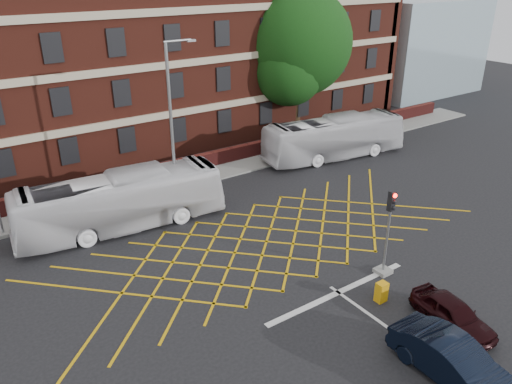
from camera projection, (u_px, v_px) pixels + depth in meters
ground at (290, 258)px, 24.96m from camera, size 120.00×120.00×0.00m
victorian_building at (117, 44)px, 38.24m from camera, size 51.00×12.17×20.40m
boundary_wall at (173, 168)px, 34.43m from camera, size 56.00×0.50×1.10m
far_pavement at (180, 180)px, 33.89m from camera, size 60.00×3.00×0.12m
glass_block at (412, 46)px, 56.18m from camera, size 14.00×10.00×10.00m
box_junction_hatching at (266, 241)px, 26.45m from camera, size 8.22×8.22×0.02m
stop_line at (338, 292)px, 22.34m from camera, size 8.00×0.30×0.02m
centre_line at (467, 384)px, 17.49m from camera, size 0.15×14.00×0.02m
bus_left at (121, 202)px, 27.24m from camera, size 11.57×3.74×3.17m
bus_right at (334, 138)px, 37.34m from camera, size 11.49×4.30×3.13m
car_navy at (453, 361)px, 17.42m from camera, size 1.65×4.71×1.55m
car_maroon at (453, 314)px, 20.00m from camera, size 1.95×3.86×1.26m
deciduous_tree at (297, 50)px, 41.23m from camera, size 8.95×8.95×12.02m
traffic_light_near at (387, 241)px, 23.04m from camera, size 0.70×0.70×4.27m
street_lamp at (175, 155)px, 28.55m from camera, size 2.25×1.00×9.79m
utility_cabinet at (381, 292)px, 21.61m from camera, size 0.48×0.39×0.92m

